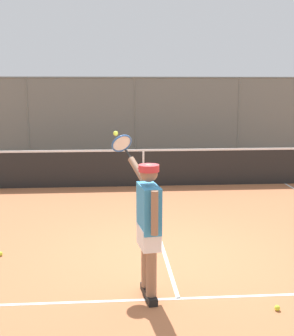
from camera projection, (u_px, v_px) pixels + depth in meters
ground_plane at (165, 257)px, 6.86m from camera, size 60.00×60.00×0.00m
court_line_markings at (180, 304)px, 5.37m from camera, size 7.60×11.39×0.01m
fence_backdrop at (134, 119)px, 16.11m from camera, size 17.54×1.37×2.85m
tennis_net at (143, 167)px, 11.55m from camera, size 9.76×0.09×1.07m
tennis_player at (148, 221)px, 5.39m from camera, size 0.61×1.35×1.96m
tennis_ball_mid_court at (0, 254)px, 6.88m from camera, size 0.07×0.07×0.07m
tennis_ball_near_net at (277, 308)px, 5.22m from camera, size 0.07×0.07×0.07m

